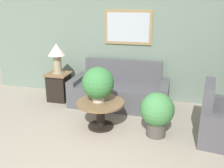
{
  "coord_description": "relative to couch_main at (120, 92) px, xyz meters",
  "views": [
    {
      "loc": [
        1.07,
        -2.32,
        2.19
      ],
      "look_at": [
        -0.16,
        2.23,
        0.63
      ],
      "focal_mm": 40.0,
      "sensor_mm": 36.0,
      "label": 1
    }
  ],
  "objects": [
    {
      "name": "potted_plant_floor",
      "position": [
        0.92,
        -1.14,
        0.13
      ],
      "size": [
        0.57,
        0.57,
        0.77
      ],
      "color": "#4C4742",
      "rests_on": "ground_plane"
    },
    {
      "name": "side_table",
      "position": [
        -1.42,
        -0.07,
        0.02
      ],
      "size": [
        0.52,
        0.52,
        0.65
      ],
      "color": "black",
      "rests_on": "ground_plane"
    },
    {
      "name": "couch_main",
      "position": [
        0.0,
        0.0,
        0.0
      ],
      "size": [
        2.11,
        0.89,
        0.95
      ],
      "color": "#4C4C51",
      "rests_on": "ground_plane"
    },
    {
      "name": "coffee_table",
      "position": [
        -0.09,
        -1.1,
        0.05
      ],
      "size": [
        0.85,
        0.85,
        0.5
      ],
      "color": "black",
      "rests_on": "ground_plane"
    },
    {
      "name": "potted_plant_on_table",
      "position": [
        -0.13,
        -1.09,
        0.52
      ],
      "size": [
        0.57,
        0.57,
        0.63
      ],
      "color": "beige",
      "rests_on": "coffee_table"
    },
    {
      "name": "wall_back",
      "position": [
        0.11,
        0.55,
        1.0
      ],
      "size": [
        7.15,
        0.09,
        2.6
      ],
      "color": "slate",
      "rests_on": "ground_plane"
    },
    {
      "name": "table_lamp",
      "position": [
        -1.42,
        -0.07,
        0.8
      ],
      "size": [
        0.39,
        0.39,
        0.68
      ],
      "color": "tan",
      "rests_on": "side_table"
    }
  ]
}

